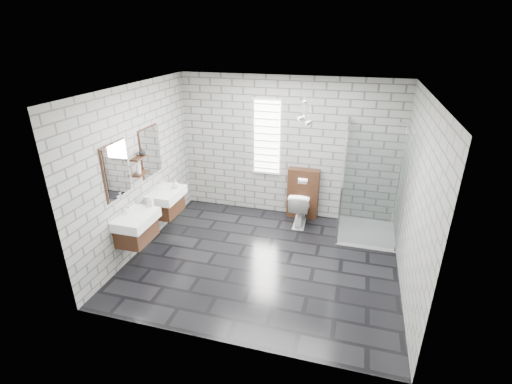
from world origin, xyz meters
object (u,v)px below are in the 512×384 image
at_px(vanity_left, 134,220).
at_px(cistern_panel, 303,193).
at_px(vanity_right, 165,195).
at_px(toilet, 300,207).
at_px(shower_enclosure, 363,212).

height_order(vanity_left, cistern_panel, vanity_left).
relative_size(vanity_left, vanity_right, 1.00).
xyz_separation_m(vanity_left, vanity_right, (0.00, 0.96, 0.00)).
bearing_deg(cistern_panel, vanity_right, -150.00).
bearing_deg(toilet, shower_enclosure, 168.40).
distance_m(vanity_right, toilet, 2.51).
height_order(vanity_left, shower_enclosure, shower_enclosure).
height_order(vanity_right, cistern_panel, vanity_right).
height_order(vanity_left, toilet, vanity_left).
xyz_separation_m(cistern_panel, shower_enclosure, (1.14, -0.52, 0.00)).
bearing_deg(shower_enclosure, vanity_left, -152.76).
bearing_deg(toilet, vanity_left, 39.10).
xyz_separation_m(vanity_left, shower_enclosure, (3.41, 1.75, -0.25)).
bearing_deg(vanity_left, toilet, 40.77).
relative_size(shower_enclosure, toilet, 2.97).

